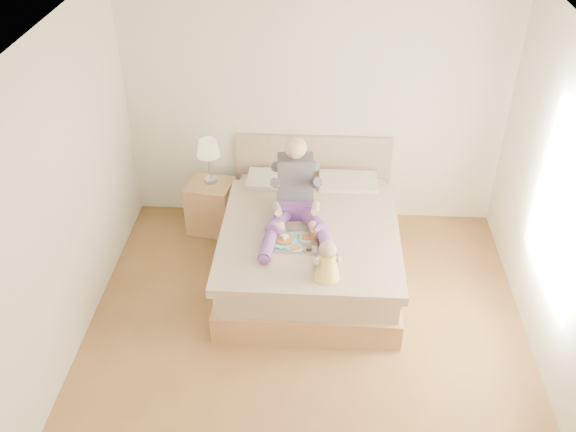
# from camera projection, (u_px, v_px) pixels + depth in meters

# --- Properties ---
(room) EXTENTS (4.02, 4.22, 2.71)m
(room) POSITION_uv_depth(u_px,v_px,m) (319.00, 202.00, 4.87)
(room) COLOR brown
(room) RESTS_ON ground
(bed) EXTENTS (1.70, 2.18, 1.00)m
(bed) POSITION_uv_depth(u_px,v_px,m) (310.00, 242.00, 6.43)
(bed) COLOR #9A7247
(bed) RESTS_ON ground
(nightstand) EXTENTS (0.52, 0.48, 0.57)m
(nightstand) POSITION_uv_depth(u_px,v_px,m) (211.00, 206.00, 7.03)
(nightstand) COLOR #9A7247
(nightstand) RESTS_ON ground
(lamp) EXTENTS (0.25, 0.25, 0.50)m
(lamp) POSITION_uv_depth(u_px,v_px,m) (208.00, 150.00, 6.69)
(lamp) COLOR silver
(lamp) RESTS_ON nightstand
(adult) EXTENTS (0.72, 1.04, 0.85)m
(adult) POSITION_uv_depth(u_px,v_px,m) (296.00, 199.00, 6.09)
(adult) COLOR #603584
(adult) RESTS_ON bed
(tray) EXTENTS (0.45, 0.36, 0.13)m
(tray) POSITION_uv_depth(u_px,v_px,m) (294.00, 240.00, 5.92)
(tray) COLOR silver
(tray) RESTS_ON bed
(baby) EXTENTS (0.25, 0.34, 0.37)m
(baby) POSITION_uv_depth(u_px,v_px,m) (327.00, 263.00, 5.45)
(baby) COLOR #FFD650
(baby) RESTS_ON bed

